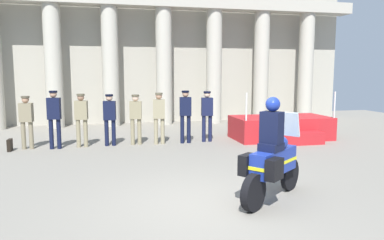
# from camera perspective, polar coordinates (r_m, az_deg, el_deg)

# --- Properties ---
(ground_plane) EXTENTS (28.00, 28.00, 0.00)m
(ground_plane) POSITION_cam_1_polar(r_m,az_deg,el_deg) (6.75, 2.73, -12.84)
(ground_plane) COLOR gray
(colonnade_backdrop) EXTENTS (18.15, 1.56, 6.47)m
(colonnade_backdrop) POSITION_cam_1_polar(r_m,az_deg,el_deg) (17.25, -4.66, 10.62)
(colonnade_backdrop) COLOR #A49F91
(colonnade_backdrop) RESTS_ON ground_plane
(reviewing_stand) EXTENTS (3.35, 2.21, 1.69)m
(reviewing_stand) POSITION_cam_1_polar(r_m,az_deg,el_deg) (13.37, 13.62, -1.26)
(reviewing_stand) COLOR #B21E23
(reviewing_stand) RESTS_ON ground_plane
(officer_in_row_0) EXTENTS (0.41, 0.27, 1.62)m
(officer_in_row_0) POSITION_cam_1_polar(r_m,az_deg,el_deg) (12.28, -24.17, 0.29)
(officer_in_row_0) COLOR #7A7056
(officer_in_row_0) RESTS_ON ground_plane
(officer_in_row_1) EXTENTS (0.41, 0.27, 1.78)m
(officer_in_row_1) POSITION_cam_1_polar(r_m,az_deg,el_deg) (11.98, -20.47, 0.77)
(officer_in_row_1) COLOR black
(officer_in_row_1) RESTS_ON ground_plane
(officer_in_row_2) EXTENTS (0.41, 0.27, 1.67)m
(officer_in_row_2) POSITION_cam_1_polar(r_m,az_deg,el_deg) (12.00, -16.68, 0.62)
(officer_in_row_2) COLOR #847A5B
(officer_in_row_2) RESTS_ON ground_plane
(officer_in_row_3) EXTENTS (0.41, 0.27, 1.65)m
(officer_in_row_3) POSITION_cam_1_polar(r_m,az_deg,el_deg) (12.01, -12.57, 0.67)
(officer_in_row_3) COLOR black
(officer_in_row_3) RESTS_ON ground_plane
(officer_in_row_4) EXTENTS (0.41, 0.27, 1.63)m
(officer_in_row_4) POSITION_cam_1_polar(r_m,az_deg,el_deg) (12.04, -8.67, 0.73)
(officer_in_row_4) COLOR #847A5B
(officer_in_row_4) RESTS_ON ground_plane
(officer_in_row_5) EXTENTS (0.41, 0.27, 1.68)m
(officer_in_row_5) POSITION_cam_1_polar(r_m,az_deg,el_deg) (12.04, -5.10, 0.93)
(officer_in_row_5) COLOR gray
(officer_in_row_5) RESTS_ON ground_plane
(officer_in_row_6) EXTENTS (0.41, 0.27, 1.74)m
(officer_in_row_6) POSITION_cam_1_polar(r_m,az_deg,el_deg) (12.17, -1.01, 1.21)
(officer_in_row_6) COLOR black
(officer_in_row_6) RESTS_ON ground_plane
(officer_in_row_7) EXTENTS (0.41, 0.27, 1.71)m
(officer_in_row_7) POSITION_cam_1_polar(r_m,az_deg,el_deg) (12.44, 2.34, 1.24)
(officer_in_row_7) COLOR #141938
(officer_in_row_7) RESTS_ON ground_plane
(motorcycle_with_rider) EXTENTS (1.72, 1.39, 1.90)m
(motorcycle_with_rider) POSITION_cam_1_polar(r_m,az_deg,el_deg) (6.85, 12.24, -5.75)
(motorcycle_with_rider) COLOR black
(motorcycle_with_rider) RESTS_ON ground_plane
(briefcase_on_ground) EXTENTS (0.10, 0.32, 0.36)m
(briefcase_on_ground) POSITION_cam_1_polar(r_m,az_deg,el_deg) (12.30, -26.27, -3.49)
(briefcase_on_ground) COLOR black
(briefcase_on_ground) RESTS_ON ground_plane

